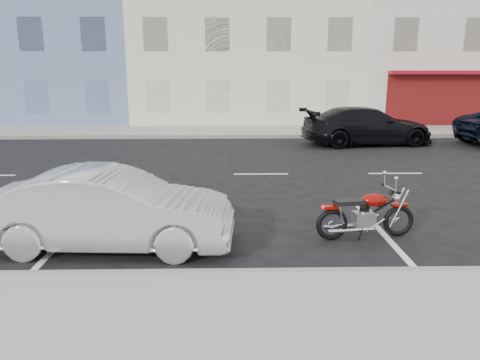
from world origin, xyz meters
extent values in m
plane|color=black|center=(0.00, 0.00, 0.00)|extent=(120.00, 120.00, 0.00)
cube|color=gray|center=(-5.00, -8.70, 0.07)|extent=(80.00, 3.40, 0.15)
cube|color=gray|center=(-5.00, 8.70, 0.07)|extent=(80.00, 3.40, 0.15)
cube|color=gray|center=(-5.00, -7.00, 0.08)|extent=(80.00, 0.12, 0.16)
cube|color=gray|center=(-5.00, 7.00, 0.08)|extent=(80.00, 0.12, 0.16)
cube|color=slate|center=(-14.00, 16.30, 6.50)|extent=(12.00, 12.00, 13.00)
cube|color=beige|center=(-2.00, 16.30, 5.75)|extent=(12.00, 12.00, 11.50)
cube|color=beige|center=(11.00, 16.30, 6.25)|extent=(14.00, 12.00, 12.50)
torus|color=black|center=(0.89, -5.12, 0.29)|extent=(0.61, 0.18, 0.60)
torus|color=black|center=(-0.40, -5.30, 0.29)|extent=(0.61, 0.18, 0.60)
cube|color=#7F0804|center=(0.89, -5.12, 0.60)|extent=(0.32, 0.16, 0.04)
cube|color=#7F0804|center=(-0.43, -5.30, 0.62)|extent=(0.29, 0.18, 0.05)
cube|color=gray|center=(0.21, -5.22, 0.34)|extent=(0.41, 0.32, 0.30)
ellipsoid|color=#7F0804|center=(0.38, -5.19, 0.72)|extent=(0.54, 0.37, 0.24)
cube|color=black|center=(-0.09, -5.26, 0.70)|extent=(0.58, 0.31, 0.08)
cylinder|color=silver|center=(0.68, -5.15, 0.92)|extent=(0.12, 0.63, 0.03)
sphere|color=silver|center=(0.81, -5.13, 0.73)|extent=(0.15, 0.15, 0.15)
cylinder|color=silver|center=(-0.07, -5.38, 0.20)|extent=(0.85, 0.19, 0.07)
cylinder|color=silver|center=(-0.10, -5.13, 0.20)|extent=(0.85, 0.19, 0.07)
cylinder|color=silver|center=(0.84, -5.13, 0.55)|extent=(0.35, 0.09, 0.71)
cylinder|color=black|center=(0.40, -5.19, 0.49)|extent=(0.72, 0.14, 0.44)
imported|color=#AEB0B6|center=(-4.99, -5.66, 0.70)|extent=(4.29, 1.69, 1.39)
imported|color=black|center=(2.61, 5.28, 0.76)|extent=(5.44, 2.76, 1.51)
camera|label=1|loc=(-2.92, -13.44, 3.12)|focal=35.00mm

